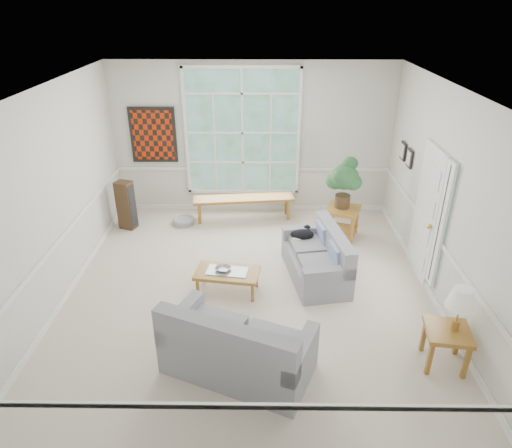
{
  "coord_description": "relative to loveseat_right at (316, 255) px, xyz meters",
  "views": [
    {
      "loc": [
        0.17,
        -5.77,
        4.07
      ],
      "look_at": [
        0.1,
        0.2,
        1.05
      ],
      "focal_mm": 32.0,
      "sensor_mm": 36.0,
      "label": 1
    }
  ],
  "objects": [
    {
      "name": "wall_frame_near",
      "position": [
        1.67,
        1.33,
        1.15
      ],
      "size": [
        0.04,
        0.26,
        0.32
      ],
      "primitive_type": "cube",
      "color": "black",
      "rests_on": "wall_right"
    },
    {
      "name": "houseplant",
      "position": [
        0.62,
        1.43,
        0.65
      ],
      "size": [
        0.74,
        0.74,
        0.95
      ],
      "primitive_type": null,
      "rotation": [
        0.0,
        0.0,
        -0.48
      ],
      "color": "#28582E",
      "rests_on": "end_table"
    },
    {
      "name": "wall_back",
      "position": [
        -1.04,
        2.58,
        1.1
      ],
      "size": [
        5.5,
        0.02,
        3.0
      ],
      "primitive_type": "cube",
      "color": "silver",
      "rests_on": "ground"
    },
    {
      "name": "wall_frame_far",
      "position": [
        1.67,
        1.73,
        1.15
      ],
      "size": [
        0.04,
        0.26,
        0.32
      ],
      "primitive_type": "cube",
      "color": "black",
      "rests_on": "wall_right"
    },
    {
      "name": "door_sidelight",
      "position": [
        1.67,
        -0.45,
        0.75
      ],
      "size": [
        0.08,
        0.26,
        1.9
      ],
      "primitive_type": "cube",
      "color": "white",
      "rests_on": "wall_right"
    },
    {
      "name": "entry_door",
      "position": [
        1.67,
        0.18,
        0.65
      ],
      "size": [
        0.08,
        0.9,
        2.1
      ],
      "primitive_type": "cube",
      "color": "white",
      "rests_on": "floor"
    },
    {
      "name": "table_lamp",
      "position": [
        1.43,
        -1.91,
        0.41
      ],
      "size": [
        0.35,
        0.35,
        0.58
      ],
      "primitive_type": null,
      "rotation": [
        0.0,
        0.0,
        -0.05
      ],
      "color": "silver",
      "rests_on": "side_table"
    },
    {
      "name": "wall_front",
      "position": [
        -1.04,
        -3.42,
        1.1
      ],
      "size": [
        5.5,
        0.02,
        3.0
      ],
      "primitive_type": "cube",
      "color": "silver",
      "rests_on": "ground"
    },
    {
      "name": "wall_art",
      "position": [
        -2.99,
        2.53,
        1.2
      ],
      "size": [
        0.9,
        0.06,
        1.1
      ],
      "primitive_type": "cube",
      "color": "#641A09",
      "rests_on": "wall_back"
    },
    {
      "name": "cat",
      "position": [
        -0.18,
        0.5,
        0.1
      ],
      "size": [
        0.44,
        0.36,
        0.18
      ],
      "primitive_type": "ellipsoid",
      "rotation": [
        0.0,
        0.0,
        0.25
      ],
      "color": "black",
      "rests_on": "loveseat_right"
    },
    {
      "name": "pewter_bowl",
      "position": [
        -1.43,
        -0.39,
        -0.02
      ],
      "size": [
        0.37,
        0.37,
        0.07
      ],
      "primitive_type": "imported",
      "rotation": [
        0.0,
        0.0,
        -0.43
      ],
      "color": "#97979C",
      "rests_on": "coffee_table"
    },
    {
      "name": "floor_speaker",
      "position": [
        -3.44,
        1.69,
        0.07
      ],
      "size": [
        0.36,
        0.32,
        0.95
      ],
      "primitive_type": "cube",
      "rotation": [
        0.0,
        0.0,
        -0.35
      ],
      "color": "#3B2816",
      "rests_on": "floor"
    },
    {
      "name": "floor",
      "position": [
        -1.04,
        -0.42,
        -0.41
      ],
      "size": [
        5.5,
        6.0,
        0.01
      ],
      "primitive_type": "cube",
      "color": "beige",
      "rests_on": "ground"
    },
    {
      "name": "wall_right",
      "position": [
        1.71,
        -0.42,
        1.1
      ],
      "size": [
        0.02,
        6.0,
        3.0
      ],
      "primitive_type": "cube",
      "color": "silver",
      "rests_on": "ground"
    },
    {
      "name": "loveseat_front",
      "position": [
        -1.12,
        -2.04,
        0.06
      ],
      "size": [
        1.92,
        1.48,
        0.93
      ],
      "primitive_type": "cube",
      "rotation": [
        0.0,
        0.0,
        -0.4
      ],
      "color": "gray",
      "rests_on": "floor"
    },
    {
      "name": "window_bench",
      "position": [
        -1.21,
        2.1,
        -0.17
      ],
      "size": [
        2.02,
        0.61,
        0.46
      ],
      "primitive_type": "cube",
      "rotation": [
        0.0,
        0.0,
        0.11
      ],
      "color": "#946223",
      "rests_on": "floor"
    },
    {
      "name": "wall_left",
      "position": [
        -3.79,
        -0.42,
        1.1
      ],
      "size": [
        0.02,
        6.0,
        3.0
      ],
      "primitive_type": "cube",
      "color": "silver",
      "rests_on": "ground"
    },
    {
      "name": "ceiling",
      "position": [
        -1.04,
        -0.42,
        2.6
      ],
      "size": [
        5.5,
        6.0,
        0.02
      ],
      "primitive_type": "cube",
      "color": "white",
      "rests_on": "ground"
    },
    {
      "name": "pet_bed",
      "position": [
        -2.39,
        1.86,
        -0.34
      ],
      "size": [
        0.49,
        0.49,
        0.13
      ],
      "primitive_type": "cylinder",
      "rotation": [
        0.0,
        0.0,
        0.14
      ],
      "color": "gray",
      "rests_on": "floor"
    },
    {
      "name": "end_table",
      "position": [
        0.63,
        1.38,
        -0.11
      ],
      "size": [
        0.75,
        0.75,
        0.58
      ],
      "primitive_type": "cube",
      "rotation": [
        0.0,
        0.0,
        -0.36
      ],
      "color": "#946223",
      "rests_on": "floor"
    },
    {
      "name": "side_table",
      "position": [
        1.36,
        -1.92,
        -0.14
      ],
      "size": [
        0.58,
        0.58,
        0.52
      ],
      "primitive_type": "cube",
      "rotation": [
        0.0,
        0.0,
        -0.15
      ],
      "color": "#946223",
      "rests_on": "floor"
    },
    {
      "name": "loveseat_right",
      "position": [
        0.0,
        0.0,
        0.0
      ],
      "size": [
        1.02,
        1.6,
        0.81
      ],
      "primitive_type": "cube",
      "rotation": [
        0.0,
        0.0,
        0.17
      ],
      "color": "gray",
      "rests_on": "floor"
    },
    {
      "name": "coffee_table",
      "position": [
        -1.37,
        -0.42,
        -0.23
      ],
      "size": [
        1.01,
        0.65,
        0.35
      ],
      "primitive_type": "cube",
      "rotation": [
        0.0,
        0.0,
        -0.14
      ],
      "color": "#946223",
      "rests_on": "floor"
    },
    {
      "name": "window_back",
      "position": [
        -1.24,
        2.54,
        1.25
      ],
      "size": [
        2.3,
        0.08,
        2.4
      ],
      "primitive_type": "cube",
      "color": "white",
      "rests_on": "wall_back"
    }
  ]
}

